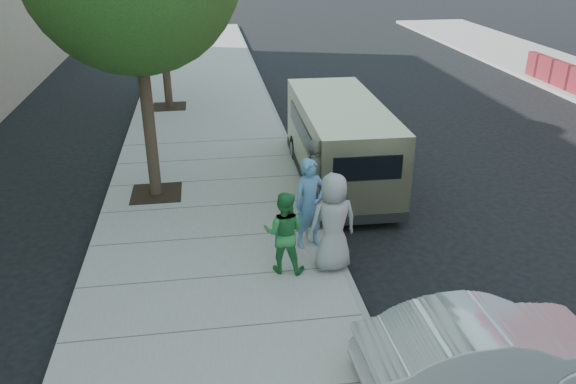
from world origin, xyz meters
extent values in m
plane|color=black|center=(0.00, 0.00, 0.00)|extent=(120.00, 120.00, 0.00)
cube|color=gray|center=(-1.00, 0.00, 0.07)|extent=(5.00, 60.00, 0.15)
cube|color=gray|center=(1.44, 0.00, 0.07)|extent=(0.12, 60.00, 0.16)
cube|color=black|center=(-2.30, 2.40, 0.15)|extent=(1.20, 1.20, 0.01)
cylinder|color=#38281E|center=(-2.30, 2.40, 2.13)|extent=(0.28, 0.28, 3.96)
cube|color=black|center=(-2.30, 10.00, 0.15)|extent=(1.20, 1.20, 0.01)
cylinder|color=#38281E|center=(-2.30, 10.00, 1.91)|extent=(0.28, 0.28, 3.52)
cylinder|color=gray|center=(0.94, -0.30, 0.70)|extent=(0.06, 0.06, 1.11)
cube|color=gray|center=(0.94, -0.30, 1.30)|extent=(0.23, 0.11, 0.08)
cube|color=#2D2D30|center=(0.86, -0.32, 1.44)|extent=(0.14, 0.12, 0.22)
cube|color=#2D2D30|center=(1.02, -0.28, 1.44)|extent=(0.14, 0.12, 0.22)
cube|color=tan|center=(2.30, 2.63, 1.18)|extent=(2.05, 5.31, 1.94)
cube|color=tan|center=(2.35, 5.51, 0.69)|extent=(1.81, 0.57, 0.83)
cube|color=black|center=(2.25, -0.02, 1.51)|extent=(1.47, 0.05, 0.54)
cylinder|color=black|center=(1.47, 4.39, 0.37)|extent=(0.27, 0.75, 0.74)
cylinder|color=black|center=(3.19, 4.35, 0.37)|extent=(0.27, 0.75, 0.74)
cylinder|color=black|center=(1.41, 0.80, 0.37)|extent=(0.27, 0.75, 0.74)
cylinder|color=black|center=(3.13, 0.77, 0.37)|extent=(0.27, 0.75, 0.74)
imported|color=silver|center=(2.70, -4.59, 0.60)|extent=(3.66, 1.39, 1.19)
imported|color=#5588B6|center=(0.93, -0.59, 1.08)|extent=(0.77, 0.61, 1.86)
imported|color=#2A803F|center=(0.30, -1.44, 0.95)|extent=(0.92, 0.81, 1.60)
imported|color=gray|center=(1.20, -1.47, 1.10)|extent=(1.01, 0.74, 1.90)
imported|color=gray|center=(1.20, 0.27, 1.13)|extent=(1.10, 1.18, 1.96)
camera|label=1|loc=(-0.96, -10.34, 5.93)|focal=35.00mm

